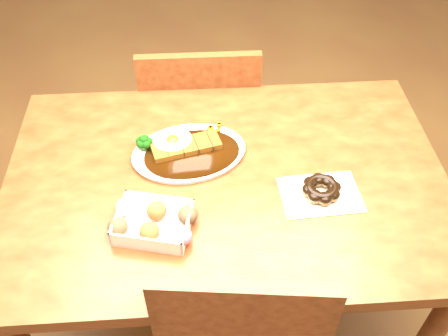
{
  "coord_description": "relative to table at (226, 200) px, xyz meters",
  "views": [
    {
      "loc": [
        -0.07,
        -0.92,
        1.74
      ],
      "look_at": [
        -0.01,
        -0.03,
        0.81
      ],
      "focal_mm": 40.0,
      "sensor_mm": 36.0,
      "label": 1
    }
  ],
  "objects": [
    {
      "name": "katsu_curry_plate",
      "position": [
        -0.11,
        0.09,
        0.11
      ],
      "size": [
        0.35,
        0.28,
        0.06
      ],
      "rotation": [
        0.0,
        0.0,
        0.18
      ],
      "color": "white",
      "rests_on": "table"
    },
    {
      "name": "pon_de_ring",
      "position": [
        0.24,
        -0.08,
        0.12
      ],
      "size": [
        0.22,
        0.16,
        0.04
      ],
      "rotation": [
        0.0,
        0.0,
        0.06
      ],
      "color": "silver",
      "rests_on": "table"
    },
    {
      "name": "table",
      "position": [
        0.0,
        0.0,
        0.0
      ],
      "size": [
        1.2,
        0.8,
        0.75
      ],
      "color": "#522310",
      "rests_on": "ground"
    },
    {
      "name": "chair_far",
      "position": [
        -0.06,
        0.53,
        -0.17
      ],
      "size": [
        0.42,
        0.42,
        0.87
      ],
      "rotation": [
        0.0,
        0.0,
        3.13
      ],
      "color": "#522310",
      "rests_on": "ground"
    },
    {
      "name": "donut_box",
      "position": [
        -0.19,
        -0.16,
        0.12
      ],
      "size": [
        0.22,
        0.18,
        0.05
      ],
      "rotation": [
        0.0,
        0.0,
        -0.24
      ],
      "color": "white",
      "rests_on": "table"
    },
    {
      "name": "ground",
      "position": [
        0.0,
        0.0,
        -0.65
      ],
      "size": [
        6.0,
        6.0,
        0.0
      ],
      "primitive_type": "plane",
      "color": "brown",
      "rests_on": "ground"
    }
  ]
}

